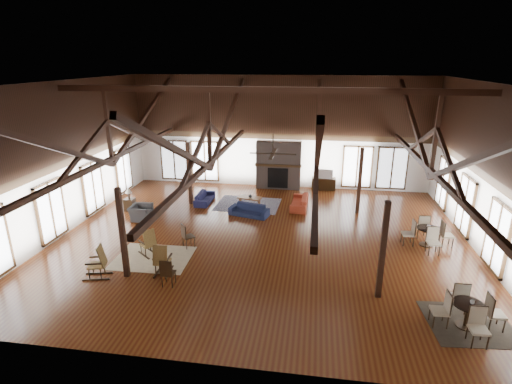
# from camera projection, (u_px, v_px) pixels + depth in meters

# --- Properties ---
(floor) EXTENTS (16.00, 16.00, 0.00)m
(floor) POSITION_uv_depth(u_px,v_px,m) (262.00, 239.00, 15.86)
(floor) COLOR #592F12
(floor) RESTS_ON ground
(ceiling) EXTENTS (16.00, 14.00, 0.02)m
(ceiling) POSITION_uv_depth(u_px,v_px,m) (263.00, 83.00, 13.95)
(ceiling) COLOR black
(ceiling) RESTS_ON wall_back
(wall_back) EXTENTS (16.00, 0.02, 6.00)m
(wall_back) POSITION_uv_depth(u_px,v_px,m) (280.00, 133.00, 21.47)
(wall_back) COLOR silver
(wall_back) RESTS_ON floor
(wall_front) EXTENTS (16.00, 0.02, 6.00)m
(wall_front) POSITION_uv_depth(u_px,v_px,m) (217.00, 250.00, 8.34)
(wall_front) COLOR silver
(wall_front) RESTS_ON floor
(wall_left) EXTENTS (0.02, 14.00, 6.00)m
(wall_left) POSITION_uv_depth(u_px,v_px,m) (65.00, 158.00, 16.04)
(wall_left) COLOR silver
(wall_left) RESTS_ON floor
(wall_right) EXTENTS (0.02, 14.00, 6.00)m
(wall_right) POSITION_uv_depth(u_px,v_px,m) (491.00, 174.00, 13.78)
(wall_right) COLOR silver
(wall_right) RESTS_ON floor
(roof_truss) EXTENTS (15.60, 14.07, 3.14)m
(roof_truss) POSITION_uv_depth(u_px,v_px,m) (262.00, 138.00, 14.58)
(roof_truss) COLOR black
(roof_truss) RESTS_ON wall_back
(post_grid) EXTENTS (8.16, 7.16, 3.05)m
(post_grid) POSITION_uv_depth(u_px,v_px,m) (262.00, 203.00, 15.38)
(post_grid) COLOR black
(post_grid) RESTS_ON floor
(fireplace) EXTENTS (2.50, 0.69, 2.60)m
(fireplace) POSITION_uv_depth(u_px,v_px,m) (279.00, 165.00, 21.70)
(fireplace) COLOR #68584F
(fireplace) RESTS_ON floor
(ceiling_fan) EXTENTS (1.60, 1.60, 0.75)m
(ceiling_fan) POSITION_uv_depth(u_px,v_px,m) (273.00, 153.00, 13.67)
(ceiling_fan) COLOR black
(ceiling_fan) RESTS_ON roof_truss
(sofa_navy_front) EXTENTS (1.91, 1.13, 0.52)m
(sofa_navy_front) POSITION_uv_depth(u_px,v_px,m) (249.00, 210.00, 18.11)
(sofa_navy_front) COLOR #161E3E
(sofa_navy_front) RESTS_ON floor
(sofa_navy_left) EXTENTS (1.69, 0.66, 0.49)m
(sofa_navy_left) POSITION_uv_depth(u_px,v_px,m) (205.00, 198.00, 19.78)
(sofa_navy_left) COLOR #16183E
(sofa_navy_left) RESTS_ON floor
(sofa_orange) EXTENTS (1.93, 0.83, 0.55)m
(sofa_orange) POSITION_uv_depth(u_px,v_px,m) (299.00, 202.00, 19.12)
(sofa_orange) COLOR #9C341E
(sofa_orange) RESTS_ON floor
(coffee_table) EXTENTS (1.21, 0.80, 0.43)m
(coffee_table) POSITION_uv_depth(u_px,v_px,m) (250.00, 198.00, 19.33)
(coffee_table) COLOR brown
(coffee_table) RESTS_ON floor
(vase) EXTENTS (0.20, 0.20, 0.18)m
(vase) POSITION_uv_depth(u_px,v_px,m) (250.00, 196.00, 19.25)
(vase) COLOR #B2B2B2
(vase) RESTS_ON coffee_table
(armchair) EXTENTS (1.01, 0.90, 0.64)m
(armchair) POSITION_uv_depth(u_px,v_px,m) (141.00, 212.00, 17.70)
(armchair) COLOR #2E2E31
(armchair) RESTS_ON floor
(side_table_lamp) EXTENTS (0.44, 0.44, 1.12)m
(side_table_lamp) POSITION_uv_depth(u_px,v_px,m) (130.00, 202.00, 18.69)
(side_table_lamp) COLOR black
(side_table_lamp) RESTS_ON floor
(rocking_chair_a) EXTENTS (0.88, 0.82, 1.02)m
(rocking_chair_a) POSITION_uv_depth(u_px,v_px,m) (149.00, 243.00, 14.37)
(rocking_chair_a) COLOR olive
(rocking_chair_a) RESTS_ON floor
(rocking_chair_b) EXTENTS (0.50, 0.86, 1.08)m
(rocking_chair_b) POSITION_uv_depth(u_px,v_px,m) (162.00, 260.00, 13.10)
(rocking_chair_b) COLOR olive
(rocking_chair_b) RESTS_ON floor
(rocking_chair_c) EXTENTS (0.95, 0.65, 1.12)m
(rocking_chair_c) POSITION_uv_depth(u_px,v_px,m) (99.00, 262.00, 12.92)
(rocking_chair_c) COLOR olive
(rocking_chair_c) RESTS_ON floor
(side_chair_a) EXTENTS (0.56, 0.56, 0.95)m
(side_chair_a) POSITION_uv_depth(u_px,v_px,m) (186.00, 234.00, 14.94)
(side_chair_a) COLOR black
(side_chair_a) RESTS_ON floor
(side_chair_b) EXTENTS (0.40, 0.40, 0.93)m
(side_chair_b) POSITION_uv_depth(u_px,v_px,m) (167.00, 271.00, 12.36)
(side_chair_b) COLOR black
(side_chair_b) RESTS_ON floor
(cafe_table_near) EXTENTS (1.88, 1.88, 0.98)m
(cafe_table_near) POSITION_uv_depth(u_px,v_px,m) (468.00, 311.00, 10.51)
(cafe_table_near) COLOR black
(cafe_table_near) RESTS_ON floor
(cafe_table_far) EXTENTS (1.91, 1.91, 0.99)m
(cafe_table_far) POSITION_uv_depth(u_px,v_px,m) (428.00, 233.00, 15.15)
(cafe_table_far) COLOR black
(cafe_table_far) RESTS_ON floor
(cup_near) EXTENTS (0.12, 0.12, 0.09)m
(cup_near) POSITION_uv_depth(u_px,v_px,m) (472.00, 302.00, 10.43)
(cup_near) COLOR #B2B2B2
(cup_near) RESTS_ON cafe_table_near
(cup_far) EXTENTS (0.15, 0.15, 0.10)m
(cup_far) POSITION_uv_depth(u_px,v_px,m) (429.00, 226.00, 15.10)
(cup_far) COLOR #B2B2B2
(cup_far) RESTS_ON cafe_table_far
(tv_console) EXTENTS (1.27, 0.48, 0.64)m
(tv_console) POSITION_uv_depth(u_px,v_px,m) (323.00, 184.00, 21.74)
(tv_console) COLOR black
(tv_console) RESTS_ON floor
(television) EXTENTS (0.90, 0.23, 0.52)m
(television) POSITION_uv_depth(u_px,v_px,m) (325.00, 174.00, 21.55)
(television) COLOR #B2B2B2
(television) RESTS_ON tv_console
(rug_tan) EXTENTS (2.72, 2.16, 0.01)m
(rug_tan) POSITION_uv_depth(u_px,v_px,m) (153.00, 258.00, 14.32)
(rug_tan) COLOR tan
(rug_tan) RESTS_ON floor
(rug_navy) EXTENTS (3.11, 2.39, 0.01)m
(rug_navy) POSITION_uv_depth(u_px,v_px,m) (248.00, 204.00, 19.57)
(rug_navy) COLOR #181944
(rug_navy) RESTS_ON floor
(rug_dark) EXTENTS (2.34, 2.16, 0.01)m
(rug_dark) POSITION_uv_depth(u_px,v_px,m) (469.00, 323.00, 10.77)
(rug_dark) COLOR black
(rug_dark) RESTS_ON floor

